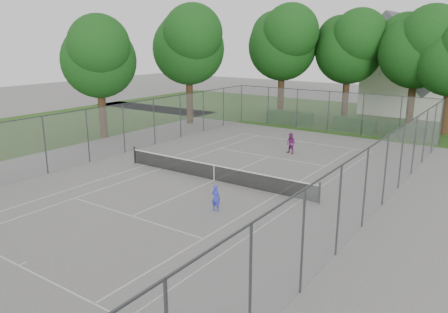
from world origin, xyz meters
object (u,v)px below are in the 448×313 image
Objects in this scene: tennis_net at (214,172)px; house at (409,74)px; girl_player at (216,198)px; woman_player at (291,143)px.

house reaches higher than tennis_net.
girl_player is at bearing -91.05° from house.
woman_player is (-1.90, 11.67, 0.11)m from girl_player.
tennis_net is at bearing -96.26° from house.
girl_player is 11.83m from woman_player.
tennis_net is 8.67× the size of woman_player.
house reaches higher than girl_player.
tennis_net is 4.56m from girl_player.
house is 8.47× the size of girl_player.
woman_player is at bearing 83.91° from tennis_net.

